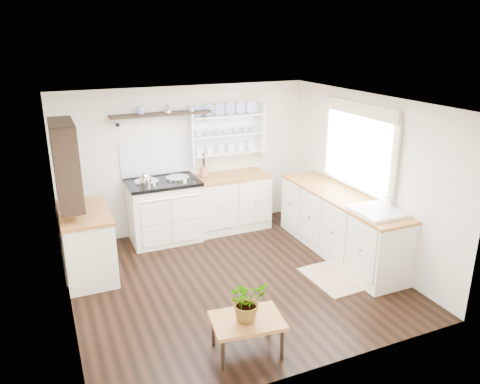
# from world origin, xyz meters

# --- Properties ---
(floor) EXTENTS (4.00, 3.80, 0.01)m
(floor) POSITION_xyz_m (0.00, 0.00, 0.00)
(floor) COLOR black
(floor) RESTS_ON ground
(wall_back) EXTENTS (4.00, 0.02, 2.30)m
(wall_back) POSITION_xyz_m (0.00, 1.90, 1.15)
(wall_back) COLOR #ECE5CC
(wall_back) RESTS_ON ground
(wall_right) EXTENTS (0.02, 3.80, 2.30)m
(wall_right) POSITION_xyz_m (2.00, 0.00, 1.15)
(wall_right) COLOR #ECE5CC
(wall_right) RESTS_ON ground
(wall_left) EXTENTS (0.02, 3.80, 2.30)m
(wall_left) POSITION_xyz_m (-2.00, 0.00, 1.15)
(wall_left) COLOR #ECE5CC
(wall_left) RESTS_ON ground
(ceiling) EXTENTS (4.00, 3.80, 0.01)m
(ceiling) POSITION_xyz_m (0.00, 0.00, 2.30)
(ceiling) COLOR white
(ceiling) RESTS_ON wall_back
(window) EXTENTS (0.08, 1.55, 1.22)m
(window) POSITION_xyz_m (1.95, 0.15, 1.56)
(window) COLOR white
(window) RESTS_ON wall_right
(aga_cooker) EXTENTS (1.07, 0.74, 0.99)m
(aga_cooker) POSITION_xyz_m (-0.49, 1.57, 0.49)
(aga_cooker) COLOR white
(aga_cooker) RESTS_ON floor
(back_cabinets) EXTENTS (1.27, 0.63, 0.90)m
(back_cabinets) POSITION_xyz_m (0.60, 1.60, 0.46)
(back_cabinets) COLOR silver
(back_cabinets) RESTS_ON floor
(right_cabinets) EXTENTS (0.62, 2.43, 0.90)m
(right_cabinets) POSITION_xyz_m (1.70, 0.10, 0.46)
(right_cabinets) COLOR silver
(right_cabinets) RESTS_ON floor
(belfast_sink) EXTENTS (0.55, 0.60, 0.45)m
(belfast_sink) POSITION_xyz_m (1.70, -0.65, 0.80)
(belfast_sink) COLOR white
(belfast_sink) RESTS_ON right_cabinets
(left_cabinets) EXTENTS (0.62, 1.13, 0.90)m
(left_cabinets) POSITION_xyz_m (-1.70, 0.90, 0.46)
(left_cabinets) COLOR silver
(left_cabinets) RESTS_ON floor
(plate_rack) EXTENTS (1.20, 0.22, 0.90)m
(plate_rack) POSITION_xyz_m (0.65, 1.86, 1.56)
(plate_rack) COLOR white
(plate_rack) RESTS_ON wall_back
(high_shelf) EXTENTS (1.50, 0.29, 0.16)m
(high_shelf) POSITION_xyz_m (-0.40, 1.78, 1.91)
(high_shelf) COLOR black
(high_shelf) RESTS_ON wall_back
(left_shelving) EXTENTS (0.28, 0.80, 1.05)m
(left_shelving) POSITION_xyz_m (-1.84, 0.90, 1.55)
(left_shelving) COLOR black
(left_shelving) RESTS_ON wall_left
(kettle) EXTENTS (0.17, 0.17, 0.21)m
(kettle) POSITION_xyz_m (-0.77, 1.45, 1.03)
(kettle) COLOR silver
(kettle) RESTS_ON aga_cooker
(utensil_crock) EXTENTS (0.13, 0.13, 0.15)m
(utensil_crock) POSITION_xyz_m (0.20, 1.68, 0.99)
(utensil_crock) COLOR #AF6740
(utensil_crock) RESTS_ON back_cabinets
(center_table) EXTENTS (0.76, 0.59, 0.38)m
(center_table) POSITION_xyz_m (-0.44, -1.40, 0.33)
(center_table) COLOR brown
(center_table) RESTS_ON floor
(potted_plant) EXTENTS (0.42, 0.38, 0.42)m
(potted_plant) POSITION_xyz_m (-0.44, -1.40, 0.59)
(potted_plant) COLOR #3F7233
(potted_plant) RESTS_ON center_table
(floor_rug) EXTENTS (0.58, 0.87, 0.02)m
(floor_rug) POSITION_xyz_m (1.18, -0.52, 0.01)
(floor_rug) COLOR #8F7E53
(floor_rug) RESTS_ON floor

